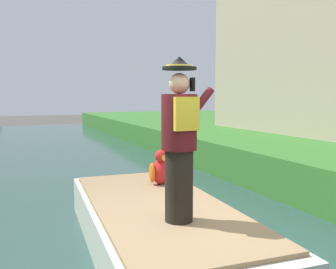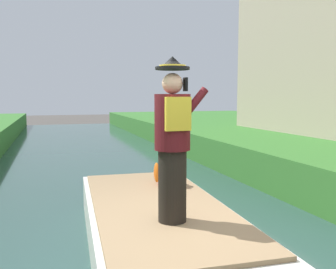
{
  "view_description": "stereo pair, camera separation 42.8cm",
  "coord_description": "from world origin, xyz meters",
  "views": [
    {
      "loc": [
        -1.73,
        -3.53,
        2.12
      ],
      "look_at": [
        0.19,
        1.03,
        1.61
      ],
      "focal_mm": 39.3,
      "sensor_mm": 36.0,
      "label": 1
    },
    {
      "loc": [
        -1.33,
        -3.68,
        2.12
      ],
      "look_at": [
        0.19,
        1.03,
        1.61
      ],
      "focal_mm": 39.3,
      "sensor_mm": 36.0,
      "label": 2
    }
  ],
  "objects": [
    {
      "name": "parrot_plush",
      "position": [
        0.41,
        1.88,
        0.95
      ],
      "size": [
        0.36,
        0.35,
        0.57
      ],
      "color": "red",
      "rests_on": "boat"
    },
    {
      "name": "person_pirate",
      "position": [
        -0.03,
        0.17,
        1.64
      ],
      "size": [
        0.61,
        0.42,
        1.85
      ],
      "rotation": [
        0.0,
        0.0,
        0.17
      ],
      "color": "black",
      "rests_on": "boat"
    },
    {
      "name": "boat",
      "position": [
        0.0,
        0.93,
        0.4
      ],
      "size": [
        2.02,
        4.29,
        0.61
      ],
      "color": "silver",
      "rests_on": "canal_water"
    }
  ]
}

